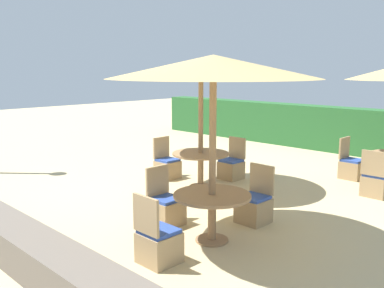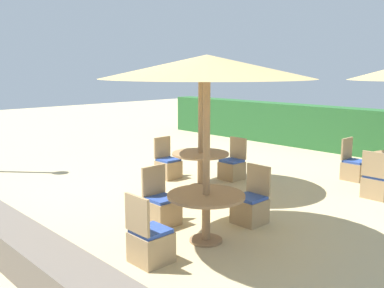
{
  "view_description": "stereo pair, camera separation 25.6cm",
  "coord_description": "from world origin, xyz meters",
  "px_view_note": "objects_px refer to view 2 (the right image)",
  "views": [
    {
      "loc": [
        6.23,
        -5.71,
        2.48
      ],
      "look_at": [
        0.0,
        0.6,
        0.9
      ],
      "focal_mm": 40.0,
      "sensor_mm": 36.0,
      "label": 1
    },
    {
      "loc": [
        6.41,
        -5.53,
        2.48
      ],
      "look_at": [
        0.0,
        0.6,
        0.9
      ],
      "focal_mm": 40.0,
      "sensor_mm": 36.0,
      "label": 2
    }
  ],
  "objects_px": {
    "patio_chair_front_right_south": "(150,243)",
    "patio_chair_front_right_north": "(250,207)",
    "patio_chair_center_west": "(168,167)",
    "patio_chair_back_right_south": "(377,185)",
    "round_table_front_right": "(206,204)",
    "parasol_center": "(201,70)",
    "patio_chair_back_right_west": "(354,168)",
    "round_table_center": "(200,159)",
    "patio_chair_front_right_west": "(162,208)",
    "parasol_front_right": "(207,67)",
    "patio_chair_center_north": "(232,168)"
  },
  "relations": [
    {
      "from": "patio_chair_back_right_west",
      "to": "patio_chair_center_north",
      "type": "bearing_deg",
      "value": -44.93
    },
    {
      "from": "round_table_front_right",
      "to": "patio_chair_center_west",
      "type": "height_order",
      "value": "patio_chair_center_west"
    },
    {
      "from": "patio_chair_front_right_south",
      "to": "parasol_center",
      "type": "distance_m",
      "value": 4.21
    },
    {
      "from": "round_table_center",
      "to": "patio_chair_front_right_north",
      "type": "bearing_deg",
      "value": -23.56
    },
    {
      "from": "parasol_front_right",
      "to": "patio_chair_center_west",
      "type": "xyz_separation_m",
      "value": [
        -3.15,
        1.97,
        -2.22
      ]
    },
    {
      "from": "patio_chair_back_right_south",
      "to": "patio_chair_center_west",
      "type": "xyz_separation_m",
      "value": [
        -3.95,
        -1.92,
        0.0
      ]
    },
    {
      "from": "patio_chair_center_north",
      "to": "patio_chair_center_west",
      "type": "distance_m",
      "value": 1.46
    },
    {
      "from": "parasol_front_right",
      "to": "patio_chair_back_right_west",
      "type": "height_order",
      "value": "parasol_front_right"
    },
    {
      "from": "patio_chair_back_right_south",
      "to": "parasol_center",
      "type": "bearing_deg",
      "value": -145.99
    },
    {
      "from": "patio_chair_front_right_west",
      "to": "patio_chair_center_north",
      "type": "distance_m",
      "value": 3.16
    },
    {
      "from": "patio_chair_back_right_west",
      "to": "patio_chair_center_west",
      "type": "relative_size",
      "value": 1.0
    },
    {
      "from": "patio_chair_front_right_north",
      "to": "patio_chair_center_west",
      "type": "relative_size",
      "value": 1.0
    },
    {
      "from": "parasol_center",
      "to": "round_table_center",
      "type": "bearing_deg",
      "value": 0.0
    },
    {
      "from": "patio_chair_front_right_south",
      "to": "patio_chair_front_right_north",
      "type": "relative_size",
      "value": 1.0
    },
    {
      "from": "patio_chair_front_right_south",
      "to": "patio_chair_center_north",
      "type": "bearing_deg",
      "value": 117.28
    },
    {
      "from": "parasol_front_right",
      "to": "patio_chair_front_right_west",
      "type": "xyz_separation_m",
      "value": [
        -0.98,
        -0.02,
        -2.22
      ]
    },
    {
      "from": "patio_chair_front_right_north",
      "to": "patio_chair_center_west",
      "type": "xyz_separation_m",
      "value": [
        -3.12,
        0.91,
        0.0
      ]
    },
    {
      "from": "patio_chair_back_right_west",
      "to": "round_table_center",
      "type": "bearing_deg",
      "value": -33.36
    },
    {
      "from": "round_table_front_right",
      "to": "patio_chair_center_west",
      "type": "bearing_deg",
      "value": 147.96
    },
    {
      "from": "parasol_front_right",
      "to": "patio_chair_back_right_west",
      "type": "relative_size",
      "value": 3.16
    },
    {
      "from": "patio_chair_front_right_west",
      "to": "patio_chair_front_right_north",
      "type": "height_order",
      "value": "same"
    },
    {
      "from": "patio_chair_front_right_south",
      "to": "patio_chair_back_right_south",
      "type": "xyz_separation_m",
      "value": [
        0.82,
        4.9,
        0.0
      ]
    },
    {
      "from": "patio_chair_back_right_west",
      "to": "parasol_front_right",
      "type": "bearing_deg",
      "value": 1.65
    },
    {
      "from": "round_table_front_right",
      "to": "parasol_center",
      "type": "height_order",
      "value": "parasol_center"
    },
    {
      "from": "patio_chair_center_north",
      "to": "patio_chair_center_west",
      "type": "relative_size",
      "value": 1.0
    },
    {
      "from": "parasol_front_right",
      "to": "parasol_center",
      "type": "distance_m",
      "value": 2.85
    },
    {
      "from": "parasol_center",
      "to": "round_table_center",
      "type": "xyz_separation_m",
      "value": [
        0.0,
        0.0,
        -1.84
      ]
    },
    {
      "from": "patio_chair_front_right_west",
      "to": "patio_chair_center_west",
      "type": "xyz_separation_m",
      "value": [
        -2.16,
        1.99,
        0.0
      ]
    },
    {
      "from": "patio_chair_front_right_west",
      "to": "round_table_center",
      "type": "bearing_deg",
      "value": -150.92
    },
    {
      "from": "patio_chair_back_right_south",
      "to": "patio_chair_center_north",
      "type": "xyz_separation_m",
      "value": [
        -2.87,
        -0.93,
        0.0
      ]
    },
    {
      "from": "parasol_front_right",
      "to": "patio_chair_center_west",
      "type": "distance_m",
      "value": 4.33
    },
    {
      "from": "patio_chair_center_north",
      "to": "patio_chair_front_right_west",
      "type": "bearing_deg",
      "value": 110.05
    },
    {
      "from": "patio_chair_back_right_south",
      "to": "round_table_front_right",
      "type": "bearing_deg",
      "value": -101.66
    },
    {
      "from": "round_table_front_right",
      "to": "patio_chair_back_right_west",
      "type": "distance_m",
      "value": 4.9
    },
    {
      "from": "round_table_front_right",
      "to": "parasol_center",
      "type": "relative_size",
      "value": 0.43
    },
    {
      "from": "patio_chair_front_right_north",
      "to": "patio_chair_back_right_west",
      "type": "bearing_deg",
      "value": -88.34
    },
    {
      "from": "parasol_front_right",
      "to": "patio_chair_center_north",
      "type": "bearing_deg",
      "value": 124.95
    },
    {
      "from": "patio_chair_front_right_north",
      "to": "patio_chair_front_right_south",
      "type": "bearing_deg",
      "value": 90.29
    },
    {
      "from": "parasol_center",
      "to": "patio_chair_front_right_north",
      "type": "bearing_deg",
      "value": -23.56
    },
    {
      "from": "patio_chair_center_west",
      "to": "patio_chair_back_right_south",
      "type": "bearing_deg",
      "value": 115.95
    },
    {
      "from": "patio_chair_front_right_west",
      "to": "patio_chair_back_right_south",
      "type": "xyz_separation_m",
      "value": [
        1.78,
        3.91,
        0.0
      ]
    },
    {
      "from": "patio_chair_front_right_west",
      "to": "patio_chair_center_west",
      "type": "distance_m",
      "value": 2.94
    },
    {
      "from": "parasol_front_right",
      "to": "patio_chair_center_west",
      "type": "bearing_deg",
      "value": 147.96
    },
    {
      "from": "round_table_front_right",
      "to": "patio_chair_front_right_west",
      "type": "height_order",
      "value": "patio_chair_front_right_west"
    },
    {
      "from": "round_table_front_right",
      "to": "parasol_center",
      "type": "bearing_deg",
      "value": 136.79
    },
    {
      "from": "patio_chair_front_right_west",
      "to": "patio_chair_center_north",
      "type": "xyz_separation_m",
      "value": [
        -1.08,
        2.97,
        0.0
      ]
    },
    {
      "from": "patio_chair_front_right_south",
      "to": "round_table_center",
      "type": "distance_m",
      "value": 3.62
    },
    {
      "from": "patio_chair_center_north",
      "to": "parasol_front_right",
      "type": "bearing_deg",
      "value": 124.95
    },
    {
      "from": "parasol_front_right",
      "to": "round_table_front_right",
      "type": "relative_size",
      "value": 2.63
    },
    {
      "from": "patio_chair_front_right_north",
      "to": "patio_chair_back_right_south",
      "type": "height_order",
      "value": "same"
    }
  ]
}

